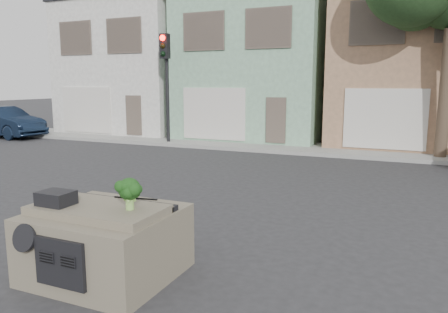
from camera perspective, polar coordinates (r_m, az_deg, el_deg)
The scene contains 11 objects.
ground_plane at distance 9.39m, azimuth -3.33°, elevation -8.16°, with size 120.00×120.00×0.00m, color #303033.
sidewalk at distance 19.11m, azimuth 11.16°, elevation 1.01°, with size 40.00×3.00×0.15m, color gray.
townhouse_white at distance 27.07m, azimuth -10.31°, elevation 11.35°, with size 7.20×8.20×7.55m, color silver.
townhouse_mint at distance 23.72m, azimuth 5.21°, elevation 11.74°, with size 7.20×8.20×7.55m, color #85B391.
townhouse_tan at distance 22.47m, azimuth 24.01°, elevation 11.09°, with size 7.20×8.20×7.55m, color #A17758.
navy_sedan at distance 26.14m, azimuth -26.72°, elevation 2.26°, with size 1.72×4.93×1.62m, color #111D32.
traffic_signal at distance 20.42m, azimuth -7.55°, elevation 8.62°, with size 0.40×0.40×5.10m, color black.
car_dashboard at distance 6.83m, azimuth -15.12°, elevation -10.43°, with size 2.00×1.80×1.12m, color #6E6553.
instrument_hump at distance 6.77m, azimuth -21.08°, elevation -5.09°, with size 0.48×0.38×0.20m, color black.
wiper_arm at distance 6.78m, azimuth -11.46°, elevation -5.37°, with size 0.70×0.03×0.02m, color black.
broccoli at distance 6.19m, azimuth -12.25°, elevation -4.74°, with size 0.38×0.38×0.46m, color #143710.
Camera 1 is at (4.10, -7.95, 2.86)m, focal length 35.00 mm.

